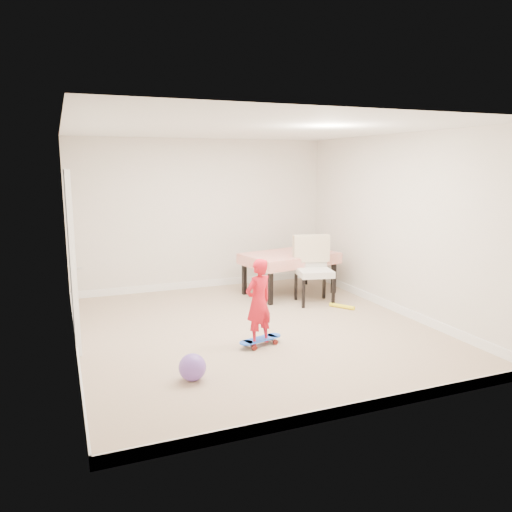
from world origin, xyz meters
name	(u,v)px	position (x,y,z in m)	size (l,w,h in m)	color
ground	(255,329)	(0.00, 0.00, 0.00)	(5.00, 5.00, 0.00)	tan
ceiling	(254,130)	(0.00, 0.00, 2.58)	(4.50, 5.00, 0.04)	white
wall_back	(202,215)	(0.00, 2.48, 1.30)	(4.50, 0.04, 2.60)	beige
wall_front	(363,270)	(0.00, -2.48, 1.30)	(4.50, 0.04, 2.60)	beige
wall_left	(71,242)	(-2.23, 0.00, 1.30)	(0.04, 5.00, 2.60)	beige
wall_right	(397,225)	(2.23, 0.00, 1.30)	(0.04, 5.00, 2.60)	beige
door	(72,261)	(-2.22, 0.30, 1.02)	(0.10, 0.94, 2.11)	white
baseboard_back	(204,284)	(0.00, 2.49, 0.06)	(4.50, 0.02, 0.12)	white
baseboard_front	(359,408)	(0.00, -2.49, 0.06)	(4.50, 0.02, 0.12)	white
baseboard_left	(77,347)	(-2.24, 0.00, 0.06)	(0.02, 5.00, 0.12)	white
baseboard_right	(394,307)	(2.24, 0.00, 0.06)	(0.02, 5.00, 0.12)	white
dining_table	(289,274)	(1.22, 1.50, 0.35)	(1.50, 0.95, 0.70)	red
dining_chair	(315,270)	(1.34, 0.83, 0.53)	(0.58, 0.66, 1.06)	beige
skateboard	(260,342)	(-0.16, -0.60, 0.04)	(0.59, 0.21, 0.09)	blue
child	(259,305)	(-0.19, -0.62, 0.52)	(0.38, 0.25, 1.04)	red
balloon	(192,367)	(-1.18, -1.27, 0.14)	(0.28, 0.28, 0.28)	#714BB4
foam_toy	(342,306)	(1.60, 0.41, 0.03)	(0.06, 0.06, 0.40)	yellow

